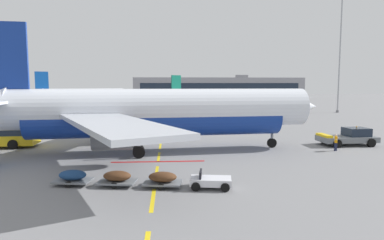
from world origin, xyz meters
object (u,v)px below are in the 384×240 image
pushback_tug (349,137)px  baggage_train (140,178)px  airliner_far_center (82,95)px  airliner_foreground (152,112)px  airliner_mid_left (146,100)px  apron_light_mast_far (341,36)px  ground_crew_worker (336,141)px

pushback_tug → baggage_train: (-21.58, -13.77, -0.37)m
airliner_far_center → pushback_tug: bearing=-58.1°
airliner_foreground → airliner_mid_left: bearing=94.4°
baggage_train → apron_light_mast_far: 72.86m
airliner_foreground → airliner_far_center: size_ratio=1.18×
airliner_far_center → ground_crew_worker: airliner_far_center is taller
airliner_far_center → apron_light_mast_far: 78.25m
airliner_far_center → airliner_foreground: bearing=-71.4°
apron_light_mast_far → pushback_tug: bearing=-115.8°
pushback_tug → baggage_train: pushback_tug is taller
pushback_tug → ground_crew_worker: (-3.05, -3.08, 0.05)m
apron_light_mast_far → airliner_far_center: bearing=153.5°
airliner_mid_left → apron_light_mast_far: bearing=-6.5°
airliner_foreground → pushback_tug: airliner_foreground is taller
airliner_mid_left → apron_light_mast_far: (45.98, -5.23, 15.08)m
airliner_mid_left → apron_light_mast_far: size_ratio=0.77×
airliner_mid_left → airliner_far_center: 36.94m
airliner_foreground → airliner_mid_left: airliner_foreground is taller
airliner_foreground → airliner_far_center: airliner_foreground is taller
pushback_tug → airliner_mid_left: airliner_mid_left is taller
airliner_far_center → baggage_train: bearing=-73.8°
airliner_foreground → apron_light_mast_far: apron_light_mast_far is taller
pushback_tug → ground_crew_worker: pushback_tug is taller
ground_crew_worker → apron_light_mast_far: size_ratio=0.06×
airliner_foreground → baggage_train: size_ratio=2.98×
airliner_foreground → ground_crew_worker: bearing=-2.9°
airliner_foreground → airliner_far_center: 83.70m
airliner_foreground → airliner_far_center: bearing=108.6°
apron_light_mast_far → airliner_foreground: bearing=-133.0°
airliner_mid_left → ground_crew_worker: (22.17, -51.19, -2.02)m
pushback_tug → apron_light_mast_far: 50.63m
baggage_train → airliner_mid_left: bearing=93.4°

